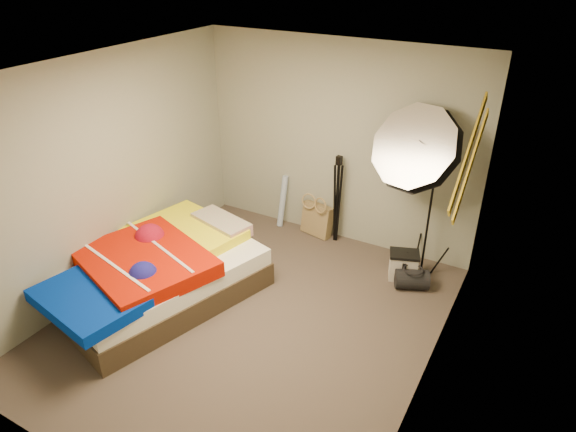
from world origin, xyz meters
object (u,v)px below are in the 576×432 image
Objects in this scene: duffel_bag at (412,279)px; photo_umbrella at (418,150)px; tote_bag at (317,220)px; bed at (157,271)px; wrapping_roll at (283,201)px; camera_tripod at (337,194)px; camera_case at (403,266)px.

duffel_bag is 0.18× the size of photo_umbrella.
tote_bag is at bearing 170.08° from photo_umbrella.
bed is (-2.36, -1.47, 0.19)m from duffel_bag.
wrapping_roll is 0.34× the size of photo_umbrella.
wrapping_roll is (-0.52, 0.00, 0.14)m from tote_bag.
duffel_bag is 0.31× the size of camera_tripod.
wrapping_roll is at bearing 147.02° from camera_case.
camera_case is 1.21m from camera_tripod.
wrapping_roll is 0.60× the size of camera_tripod.
tote_bag is 0.54m from wrapping_roll.
tote_bag is 2.22m from bed.
tote_bag is 0.20× the size of photo_umbrella.
tote_bag reaches higher than duffel_bag.
wrapping_roll is at bearing 139.29° from duffel_bag.
photo_umbrella reaches higher than duffel_bag.
tote_bag is 0.36× the size of camera_tripod.
wrapping_roll is at bearing 79.14° from bed.
tote_bag is at bearing 0.00° from wrapping_roll.
camera_tripod is at bearing 168.91° from photo_umbrella.
wrapping_roll is 1.92× the size of duffel_bag.
camera_case is (1.82, -0.42, -0.20)m from wrapping_roll.
camera_case is at bearing -13.06° from wrapping_roll.
photo_umbrella is at bearing 95.47° from duffel_bag.
duffel_bag is (1.97, -0.56, -0.24)m from wrapping_roll.
wrapping_roll is at bearing -167.87° from tote_bag.
bed is at bearing -163.93° from camera_case.
wrapping_roll is 2.29× the size of camera_case.
camera_case is 2.74m from bed.
duffel_bag is at bearing -24.49° from camera_tripod.
bed reaches higher than duffel_bag.
wrapping_roll is 2.11m from photo_umbrella.
photo_umbrella reaches higher than tote_bag.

